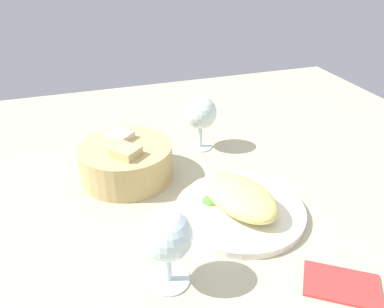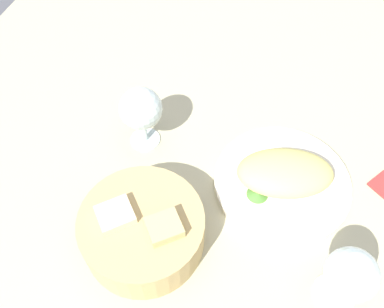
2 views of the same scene
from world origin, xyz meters
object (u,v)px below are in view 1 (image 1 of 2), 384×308
Objects in this scene: bread_basket at (126,161)px; wine_glass_near at (201,114)px; plate at (240,210)px; folded_napkin at (342,284)px; wine_glass_far at (167,238)px.

wine_glass_near is (7.66, -19.27, 4.78)cm from bread_basket.
wine_glass_near reaches higher than plate.
plate is at bearing 176.53° from wine_glass_near.
folded_napkin is at bearing -147.82° from bread_basket.
bread_basket is 1.50× the size of wine_glass_near.
wine_glass_far is (-38.20, 18.41, -0.36)cm from wine_glass_near.
folded_napkin is (-39.65, -24.95, -3.54)cm from bread_basket.
plate is 26.25cm from bread_basket.
wine_glass_near is (26.83, -1.63, 8.02)cm from plate.
wine_glass_near is 1.03× the size of wine_glass_far.
wine_glass_far is at bearing 154.27° from wine_glass_near.
wine_glass_far is 1.15× the size of folded_napkin.
wine_glass_far is (-30.54, -0.86, 4.42)cm from bread_basket.
bread_basket is at bearing 111.68° from wine_glass_near.
wine_glass_near is at bearing -68.32° from bread_basket.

